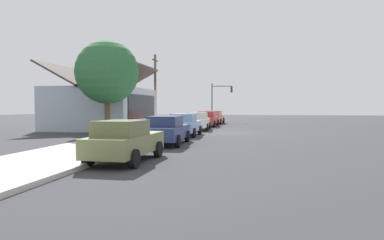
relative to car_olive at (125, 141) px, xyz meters
The scene contains 13 objects.
ground_plane 15.43m from the car_olive, 10.14° to the right, with size 120.00×120.00×0.00m, color #38383D.
sidewalk_curb 15.46m from the car_olive, 10.78° to the left, with size 60.00×4.20×0.16m, color beige.
car_olive is the anchor object (origin of this frame).
car_navy 6.16m from the car_olive, ahead, with size 4.83×2.06×1.59m.
car_skyblue 11.91m from the car_olive, ahead, with size 4.46×1.99×1.59m.
car_ivory 18.03m from the car_olive, ahead, with size 4.44×2.22×1.59m.
car_cherry 23.81m from the car_olive, ahead, with size 4.60×2.02×1.59m.
car_coral 29.71m from the car_olive, ahead, with size 4.78×2.14×1.59m.
storefront_building 20.51m from the car_olive, 26.93° to the left, with size 9.89×8.05×5.98m.
shade_tree 14.04m from the car_olive, 26.64° to the left, with size 4.71×4.71×7.01m.
traffic_light_main 34.00m from the car_olive, ahead, with size 0.37×2.79×5.20m.
utility_pole_wooden 23.64m from the car_olive, 13.54° to the left, with size 1.80×0.24×7.50m.
fire_hydrant_red 27.81m from the car_olive, ahead, with size 0.22×0.22×0.71m.
Camera 1 is at (-27.66, -2.14, 2.10)m, focal length 32.68 mm.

